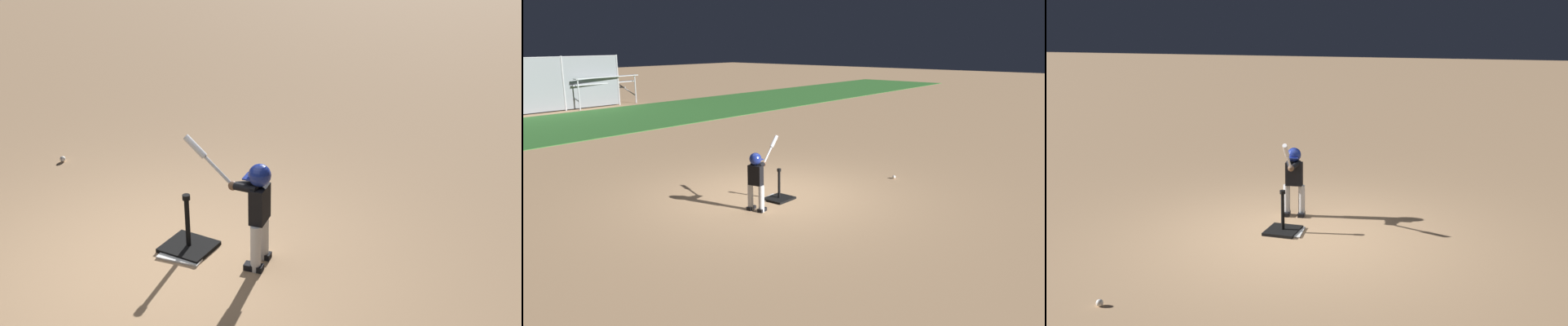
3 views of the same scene
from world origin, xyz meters
The scene contains 6 objects.
ground_plane centered at (0.00, 0.00, 0.00)m, with size 90.00×90.00×0.00m, color tan.
home_plate centered at (-0.07, -0.26, 0.01)m, with size 0.44×0.44×0.02m, color white.
batting_tee centered at (-0.05, -0.31, 0.07)m, with size 0.49×0.44×0.60m.
batter_child centered at (-0.77, -0.40, 0.66)m, with size 0.84×0.34×1.23m.
baseball centered at (2.65, -1.30, 0.04)m, with size 0.07×0.07×0.07m, color white.
bleachers_left_center centered at (5.81, 15.70, 0.67)m, with size 3.65×2.97×1.37m.
Camera 2 is at (-7.07, -6.05, 2.88)m, focal length 35.00 mm.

